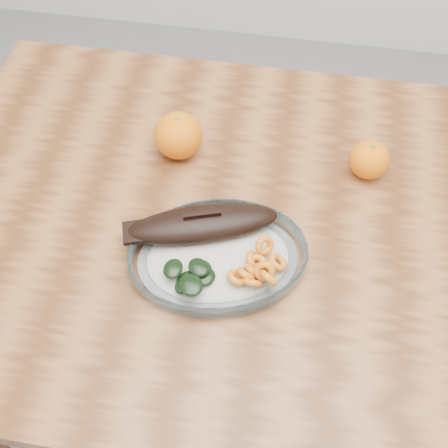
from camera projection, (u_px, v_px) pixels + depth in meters
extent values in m
plane|color=slate|center=(252.00, 377.00, 1.56)|extent=(3.00, 3.00, 0.00)
cube|color=#592F15|center=(270.00, 233.00, 0.96)|extent=(1.20, 0.80, 0.04)
cylinder|color=brown|center=(76.00, 179.00, 1.51)|extent=(0.06, 0.06, 0.71)
ellipsoid|color=white|center=(218.00, 259.00, 0.90)|extent=(0.59, 0.49, 0.01)
torus|color=#7EABC3|center=(218.00, 256.00, 0.89)|extent=(0.63, 0.63, 0.03)
ellipsoid|color=silver|center=(218.00, 253.00, 0.88)|extent=(0.53, 0.43, 0.02)
ellipsoid|color=black|center=(202.00, 218.00, 0.89)|extent=(0.26, 0.14, 0.04)
ellipsoid|color=black|center=(203.00, 221.00, 0.90)|extent=(0.22, 0.12, 0.02)
cube|color=black|center=(136.00, 226.00, 0.88)|extent=(0.06, 0.05, 0.01)
cube|color=black|center=(202.00, 211.00, 0.88)|extent=(0.06, 0.02, 0.02)
torus|color=#CE520F|center=(257.00, 259.00, 0.86)|extent=(0.05, 0.05, 0.03)
torus|color=#CE520F|center=(254.00, 255.00, 0.86)|extent=(0.04, 0.05, 0.04)
torus|color=#CE520F|center=(266.00, 266.00, 0.85)|extent=(0.04, 0.04, 0.03)
torus|color=#CE520F|center=(253.00, 277.00, 0.84)|extent=(0.04, 0.03, 0.04)
torus|color=#CE520F|center=(237.00, 272.00, 0.84)|extent=(0.05, 0.04, 0.03)
torus|color=#CE520F|center=(247.00, 269.00, 0.85)|extent=(0.05, 0.04, 0.04)
torus|color=#CE520F|center=(279.00, 257.00, 0.86)|extent=(0.05, 0.05, 0.03)
torus|color=#CE520F|center=(255.00, 264.00, 0.85)|extent=(0.04, 0.03, 0.04)
torus|color=#CE520F|center=(269.00, 273.00, 0.83)|extent=(0.04, 0.04, 0.04)
torus|color=#CE520F|center=(265.00, 266.00, 0.83)|extent=(0.04, 0.03, 0.04)
torus|color=#CE520F|center=(265.00, 240.00, 0.86)|extent=(0.04, 0.04, 0.03)
ellipsoid|color=black|center=(202.00, 265.00, 0.85)|extent=(0.04, 0.04, 0.01)
ellipsoid|color=black|center=(204.00, 272.00, 0.85)|extent=(0.05, 0.05, 0.01)
ellipsoid|color=black|center=(187.00, 275.00, 0.84)|extent=(0.05, 0.05, 0.01)
ellipsoid|color=black|center=(184.00, 279.00, 0.84)|extent=(0.04, 0.04, 0.01)
ellipsoid|color=black|center=(191.00, 276.00, 0.84)|extent=(0.04, 0.03, 0.01)
ellipsoid|color=black|center=(172.00, 263.00, 0.84)|extent=(0.03, 0.04, 0.01)
ellipsoid|color=black|center=(190.00, 280.00, 0.83)|extent=(0.05, 0.05, 0.01)
ellipsoid|color=black|center=(198.00, 262.00, 0.85)|extent=(0.05, 0.05, 0.01)
sphere|color=orange|center=(178.00, 135.00, 1.00)|extent=(0.09, 0.09, 0.09)
sphere|color=orange|center=(369.00, 160.00, 0.98)|extent=(0.07, 0.07, 0.07)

